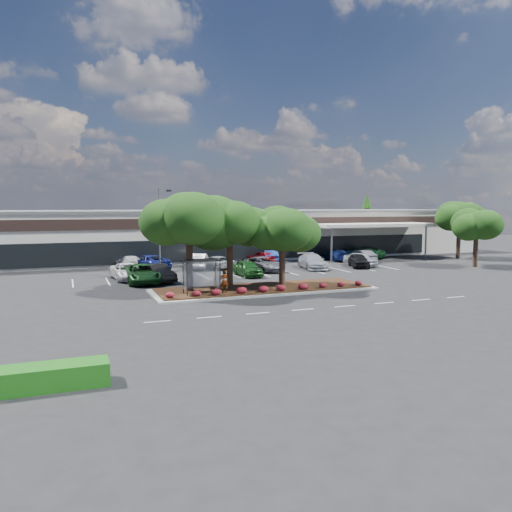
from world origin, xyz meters
name	(u,v)px	position (x,y,z in m)	size (l,w,h in m)	color
ground	(308,297)	(0.00, 0.00, 0.00)	(160.00, 160.00, 0.00)	black
retail_store	(197,233)	(0.06, 33.91, 3.15)	(80.40, 25.20, 6.25)	silver
landscape_island	(264,289)	(-2.00, 4.00, 0.12)	(18.00, 6.00, 0.26)	#969792
lane_markings	(257,278)	(-0.14, 10.42, 0.01)	(33.12, 20.06, 0.01)	silver
shrub_row	(274,288)	(-2.00, 1.90, 0.51)	(17.00, 0.80, 0.50)	maroon
bus_shelter	(201,267)	(-7.50, 2.95, 2.31)	(2.75, 1.55, 2.59)	black
island_tree_west	(189,240)	(-8.00, 4.50, 4.21)	(7.20, 7.20, 7.89)	#14350F
island_tree_mid	(230,242)	(-4.50, 5.20, 3.92)	(6.60, 6.60, 7.32)	#14350F
island_tree_east	(282,247)	(-0.50, 3.70, 3.51)	(5.80, 5.80, 6.50)	#14350F
hedge_south_west	(40,378)	(-18.00, -13.50, 0.45)	(5.00, 1.30, 0.90)	#1C520F
tree_east_near	(476,238)	(26.00, 10.00, 3.25)	(5.60, 5.60, 6.51)	#14350F
tree_east_far	(459,229)	(31.00, 18.00, 3.81)	(6.40, 6.40, 7.62)	#14350F
conifer_north_east	(367,219)	(34.00, 44.00, 4.50)	(3.96, 3.96, 9.00)	#14350F
person_waiting	(224,281)	(-5.74, 2.73, 1.12)	(0.63, 0.41, 1.72)	#594C47
light_pole	(161,239)	(-8.49, 14.09, 3.73)	(1.40, 0.82, 8.49)	#969792
car_0	(127,272)	(-11.68, 13.94, 0.76)	(2.52, 5.46, 1.52)	white
car_1	(142,274)	(-10.69, 11.41, 0.84)	(2.78, 6.02, 1.67)	#19491D
car_2	(158,273)	(-9.27, 11.47, 0.80)	(1.68, 4.83, 1.59)	black
car_3	(248,268)	(-0.42, 12.16, 0.78)	(1.84, 4.58, 1.56)	#184819
car_4	(251,265)	(1.14, 15.37, 0.67)	(2.23, 4.84, 1.35)	black
car_5	(264,264)	(2.54, 15.16, 0.75)	(2.49, 5.40, 1.50)	slate
car_6	(312,261)	(8.16, 15.07, 0.80)	(2.25, 5.53, 1.60)	#A2A7AE
car_7	(359,260)	(13.58, 14.39, 0.77)	(1.82, 4.52, 1.54)	black
car_8	(361,259)	(14.52, 15.43, 0.76)	(1.81, 4.49, 1.53)	#AAADB6
car_9	(148,262)	(-8.82, 20.56, 0.82)	(2.72, 5.89, 1.64)	navy
car_10	(129,262)	(-10.57, 22.23, 0.72)	(2.02, 4.97, 1.44)	silver
car_11	(199,261)	(-3.47, 19.47, 0.84)	(1.79, 5.13, 1.69)	silver
car_12	(216,262)	(-1.65, 19.10, 0.68)	(2.27, 4.92, 1.37)	#9BA3A7
car_13	(270,256)	(6.17, 22.49, 0.75)	(1.58, 4.54, 1.49)	navy
car_14	(262,257)	(5.06, 22.07, 0.73)	(1.73, 4.31, 1.47)	maroon
car_15	(336,255)	(14.78, 21.35, 0.71)	(1.98, 4.86, 1.41)	navy
car_16	(361,256)	(16.68, 18.75, 0.75)	(1.59, 4.57, 1.50)	#53555A
car_17	(362,252)	(19.02, 22.15, 0.82)	(2.71, 5.88, 1.64)	#124520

